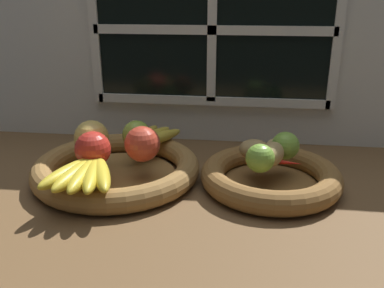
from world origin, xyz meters
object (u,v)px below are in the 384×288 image
object	(u,v)px
lime_far	(285,146)
chili_pepper	(274,161)
apple_green_back	(137,135)
potato_back	(280,148)
fruit_bowl_left	(117,168)
lime_near	(260,158)
potato_large	(272,154)
banana_bunch_front	(86,173)
fruit_bowl_right	(270,176)
apple_golden_left	(92,137)
potato_oblong	(254,149)
apple_red_right	(142,144)
apple_red_front	(93,149)
banana_bunch_back	(149,137)

from	to	relation	value
lime_far	chili_pepper	world-z (taller)	lime_far
apple_green_back	potato_back	bearing A→B (deg)	-2.92
fruit_bowl_left	potato_back	world-z (taller)	potato_back
lime_near	potato_large	bearing A→B (deg)	56.31
apple_green_back	banana_bunch_front	world-z (taller)	apple_green_back
chili_pepper	fruit_bowl_right	bearing A→B (deg)	127.19
apple_green_back	apple_golden_left	bearing A→B (deg)	-153.45
potato_large	lime_far	distance (cm)	5.10
fruit_bowl_left	apple_green_back	world-z (taller)	apple_green_back
potato_oblong	chili_pepper	bearing A→B (deg)	-41.70
chili_pepper	apple_golden_left	bearing A→B (deg)	-176.34
apple_green_back	apple_red_right	world-z (taller)	apple_red_right
apple_red_front	potato_large	world-z (taller)	apple_red_front
apple_green_back	potato_oblong	world-z (taller)	apple_green_back
potato_oblong	banana_bunch_back	bearing A→B (deg)	162.80
apple_golden_left	apple_red_right	world-z (taller)	same
apple_red_right	fruit_bowl_left	bearing A→B (deg)	169.69
lime_far	fruit_bowl_right	bearing A→B (deg)	-127.87
apple_red_right	chili_pepper	size ratio (longest dim) A/B	0.67
potato_large	lime_near	distance (cm)	4.83
banana_bunch_front	potato_oblong	bearing A→B (deg)	25.09
banana_bunch_back	potato_large	xyz separation A→B (cm)	(29.60, -10.90, 1.16)
apple_red_front	banana_bunch_front	distance (cm)	7.72
apple_golden_left	lime_near	size ratio (longest dim) A/B	1.31
apple_red_front	banana_bunch_front	size ratio (longest dim) A/B	0.42
apple_red_right	lime_near	world-z (taller)	apple_red_right
apple_red_front	banana_bunch_back	size ratio (longest dim) A/B	0.47
banana_bunch_back	potato_oblong	bearing A→B (deg)	-17.20
apple_green_back	lime_far	size ratio (longest dim) A/B	1.10
fruit_bowl_left	apple_green_back	size ratio (longest dim) A/B	5.56
fruit_bowl_right	apple_red_right	size ratio (longest dim) A/B	3.88
potato_large	potato_back	size ratio (longest dim) A/B	1.18
apple_red_right	lime_near	size ratio (longest dim) A/B	1.31
apple_red_front	banana_bunch_back	xyz separation A→B (cm)	(8.29, 16.21, -2.45)
banana_bunch_back	fruit_bowl_left	bearing A→B (deg)	-114.84
fruit_bowl_left	fruit_bowl_right	size ratio (longest dim) A/B	1.24
apple_golden_left	apple_red_right	bearing A→B (deg)	-12.45
fruit_bowl_left	potato_large	xyz separation A→B (cm)	(34.65, 0.00, 5.31)
apple_red_right	potato_back	xyz separation A→B (cm)	(30.20, 5.73, -1.63)
apple_red_right	lime_far	distance (cm)	31.69
fruit_bowl_left	apple_green_back	distance (cm)	9.37
banana_bunch_front	potato_back	bearing A→B (deg)	23.80
apple_green_back	potato_oblong	xyz separation A→B (cm)	(27.66, -3.36, -1.14)
banana_bunch_front	lime_far	distance (cm)	43.38
apple_red_right	potato_oblong	bearing A→B (deg)	9.47
banana_bunch_back	potato_oblong	xyz separation A→B (cm)	(25.88, -8.01, 0.88)
potato_oblong	chili_pepper	xyz separation A→B (cm)	(4.22, -3.76, -1.08)
banana_bunch_front	lime_far	bearing A→B (deg)	22.59
fruit_bowl_right	apple_golden_left	distance (cm)	41.28
apple_red_front	lime_far	xyz separation A→B (cm)	(41.00, 9.31, -0.73)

